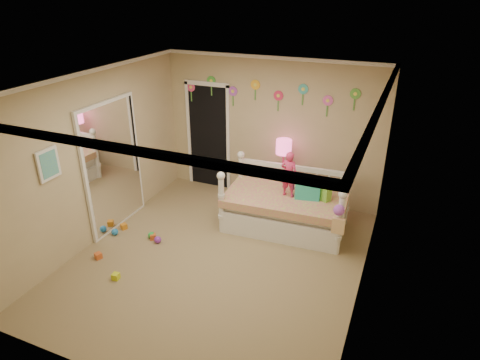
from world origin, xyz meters
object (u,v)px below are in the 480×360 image
at_px(child, 289,174).
at_px(nightstand, 282,189).
at_px(daybed, 285,199).
at_px(table_lamp, 284,151).

relative_size(child, nightstand, 1.13).
bearing_deg(daybed, child, 17.91).
relative_size(daybed, child, 2.59).
xyz_separation_m(child, table_lamp, (-0.31, 0.71, 0.09)).
bearing_deg(table_lamp, daybed, -68.79).
relative_size(nightstand, table_lamp, 1.12).
relative_size(daybed, table_lamp, 3.30).
bearing_deg(daybed, nightstand, 107.96).
bearing_deg(child, daybed, 26.77).
bearing_deg(child, nightstand, -60.38).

